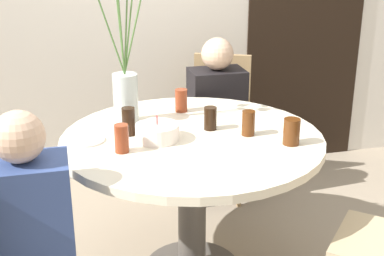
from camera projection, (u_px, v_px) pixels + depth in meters
The scene contains 14 objects.
doorway_panel at pixel (306, 28), 3.92m from camera, with size 0.90×0.01×2.05m.
dining_table at pixel (192, 164), 2.62m from camera, with size 1.26×1.26×0.77m.
chair_left_flank at pixel (220, 116), 3.58m from camera, with size 0.53×0.53×0.93m.
birthday_cake at pixel (157, 132), 2.50m from camera, with size 0.21×0.21×0.12m.
flower_vase at pixel (125, 78), 2.67m from camera, with size 0.31×0.16×0.81m.
side_plate at pixel (86, 140), 2.50m from camera, with size 0.17×0.17×0.01m.
drink_glass_0 at pixel (210, 118), 2.63m from camera, with size 0.06×0.06×0.11m.
drink_glass_1 at pixel (181, 100), 2.89m from camera, with size 0.07×0.07×0.12m.
drink_glass_2 at pixel (292, 132), 2.45m from camera, with size 0.08×0.08×0.12m.
drink_glass_3 at pixel (248, 123), 2.56m from camera, with size 0.06×0.06×0.12m.
drink_glass_4 at pixel (122, 138), 2.36m from camera, with size 0.06×0.06×0.13m.
drink_glass_5 at pixel (129, 121), 2.56m from camera, with size 0.06×0.06×0.14m.
person_boy at pixel (216, 127), 3.44m from camera, with size 0.34×0.24×1.09m.
person_woman at pixel (32, 248), 2.13m from camera, with size 0.34×0.24×1.09m.
Camera 1 is at (-0.58, -2.32, 1.70)m, focal length 50.00 mm.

